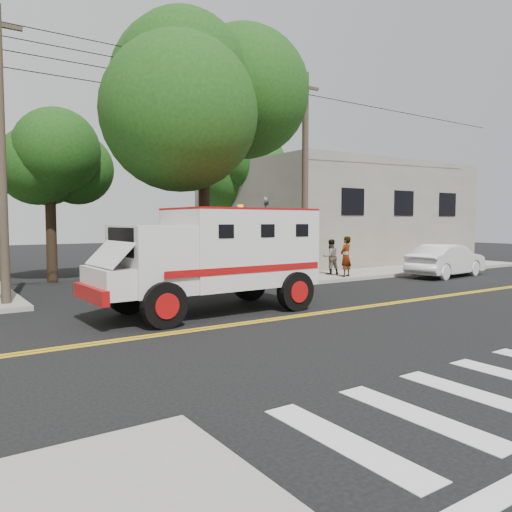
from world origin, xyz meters
TOP-DOWN VIEW (x-y plane):
  - ground at (0.00, 0.00)m, footprint 100.00×100.00m
  - sidewalk_ne at (13.50, 13.50)m, footprint 17.00×17.00m
  - building_right at (15.00, 14.00)m, footprint 14.00×12.00m
  - utility_pole_left at (-5.60, 6.00)m, footprint 0.28×0.28m
  - utility_pole_right at (6.30, 6.20)m, footprint 0.28×0.28m
  - tree_main at (1.94, 6.21)m, footprint 6.08×5.70m
  - tree_left at (-2.68, 11.79)m, footprint 4.48×4.20m
  - tree_right at (8.84, 15.77)m, footprint 4.80×4.50m
  - traffic_signal at (3.80, 5.60)m, footprint 0.15×0.18m
  - armored_truck at (-0.63, 1.84)m, footprint 6.70×2.85m
  - parked_sedan at (13.05, 3.80)m, footprint 4.86×2.17m
  - pedestrian_a at (8.12, 5.50)m, footprint 0.75×0.60m
  - pedestrian_b at (8.21, 6.60)m, footprint 0.92×0.78m

SIDE VIEW (x-z plane):
  - ground at x=0.00m, z-range 0.00..0.00m
  - sidewalk_ne at x=13.50m, z-range 0.00..0.15m
  - parked_sedan at x=13.05m, z-range 0.00..1.55m
  - pedestrian_b at x=8.21m, z-range 0.15..1.79m
  - pedestrian_a at x=8.12m, z-range 0.15..1.96m
  - armored_truck at x=-0.63m, z-range 0.21..3.22m
  - traffic_signal at x=3.80m, z-range 0.43..4.03m
  - building_right at x=15.00m, z-range 0.15..6.15m
  - utility_pole_left at x=-5.60m, z-range 0.00..9.00m
  - utility_pole_right at x=6.30m, z-range 0.00..9.00m
  - tree_left at x=-2.68m, z-range 1.88..9.58m
  - tree_right at x=8.84m, z-range 1.99..10.19m
  - tree_main at x=1.94m, z-range 2.27..12.12m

